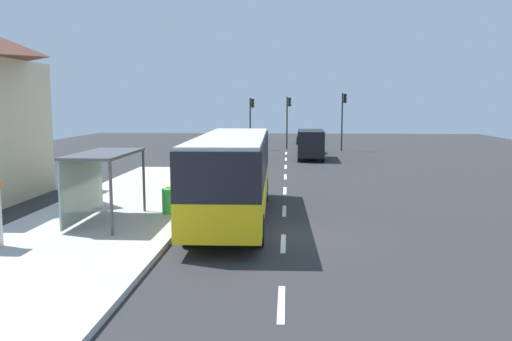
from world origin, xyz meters
TOP-DOWN VIEW (x-y plane):
  - ground_plane at (0.00, 14.00)m, footprint 56.00×92.00m
  - sidewalk_platform at (-6.40, 2.00)m, footprint 6.20×30.00m
  - lane_stripe_seg_0 at (0.25, -6.00)m, footprint 0.16×2.20m
  - lane_stripe_seg_1 at (0.25, -1.00)m, footprint 0.16×2.20m
  - lane_stripe_seg_2 at (0.25, 4.00)m, footprint 0.16×2.20m
  - lane_stripe_seg_3 at (0.25, 9.00)m, footprint 0.16×2.20m
  - lane_stripe_seg_4 at (0.25, 14.00)m, footprint 0.16×2.20m
  - lane_stripe_seg_5 at (0.25, 19.00)m, footprint 0.16×2.20m
  - lane_stripe_seg_6 at (0.25, 24.00)m, footprint 0.16×2.20m
  - lane_stripe_seg_7 at (0.25, 29.00)m, footprint 0.16×2.20m
  - bus at (-1.71, 2.38)m, footprint 2.74×11.06m
  - white_van at (2.20, 24.06)m, footprint 2.16×5.26m
  - sedan_near at (2.30, 40.45)m, footprint 1.96×4.46m
  - sedan_far at (2.30, 29.79)m, footprint 1.86×4.41m
  - recycling_bin_green at (-4.20, 2.47)m, footprint 0.52×0.52m
  - recycling_bin_yellow at (-4.20, 3.17)m, footprint 0.52×0.52m
  - traffic_light_near_side at (5.50, 31.69)m, footprint 0.49×0.28m
  - traffic_light_far_side at (-3.10, 32.49)m, footprint 0.49×0.28m
  - traffic_light_median at (0.40, 33.29)m, footprint 0.49×0.28m
  - bus_shelter at (-6.41, 0.89)m, footprint 1.80×4.00m

SIDE VIEW (x-z plane):
  - ground_plane at x=0.00m, z-range -0.04..0.00m
  - lane_stripe_seg_0 at x=0.25m, z-range 0.00..0.01m
  - lane_stripe_seg_1 at x=0.25m, z-range 0.00..0.01m
  - lane_stripe_seg_2 at x=0.25m, z-range 0.00..0.01m
  - lane_stripe_seg_3 at x=0.25m, z-range 0.00..0.01m
  - lane_stripe_seg_4 at x=0.25m, z-range 0.00..0.01m
  - lane_stripe_seg_5 at x=0.25m, z-range 0.00..0.01m
  - lane_stripe_seg_6 at x=0.25m, z-range 0.00..0.01m
  - lane_stripe_seg_7 at x=0.25m, z-range 0.00..0.01m
  - sidewalk_platform at x=-6.40m, z-range 0.00..0.18m
  - recycling_bin_green at x=-4.20m, z-range 0.18..1.13m
  - recycling_bin_yellow at x=-4.20m, z-range 0.18..1.13m
  - sedan_near at x=2.30m, z-range 0.03..1.55m
  - sedan_far at x=2.30m, z-range 0.03..1.55m
  - white_van at x=2.20m, z-range 0.19..2.49m
  - bus at x=-1.71m, z-range 0.24..3.45m
  - bus_shelter at x=-6.41m, z-range 0.85..3.35m
  - traffic_light_far_side at x=-3.10m, z-range 0.82..5.74m
  - traffic_light_median at x=0.40m, z-range 0.83..5.86m
  - traffic_light_near_side at x=5.50m, z-range 0.86..6.22m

